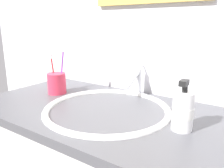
# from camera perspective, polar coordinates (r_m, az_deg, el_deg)

# --- Properties ---
(tiled_wall_back) EXTENTS (2.28, 0.04, 2.40)m
(tiled_wall_back) POSITION_cam_1_polar(r_m,az_deg,el_deg) (1.04, 9.86, 18.82)
(tiled_wall_back) COLOR silver
(tiled_wall_back) RESTS_ON ground
(sink_basin) EXTENTS (0.46, 0.46, 0.13)m
(sink_basin) POSITION_cam_1_polar(r_m,az_deg,el_deg) (0.85, -1.14, -9.24)
(sink_basin) COLOR white
(sink_basin) RESTS_ON vanity_counter
(faucet) EXTENTS (0.02, 0.15, 0.13)m
(faucet) POSITION_cam_1_polar(r_m,az_deg,el_deg) (1.00, 6.22, 0.98)
(faucet) COLOR silver
(faucet) RESTS_ON sink_basin
(toothbrush_cup) EXTENTS (0.08, 0.08, 0.09)m
(toothbrush_cup) POSITION_cam_1_polar(r_m,az_deg,el_deg) (1.05, -13.76, 0.16)
(toothbrush_cup) COLOR #D8334C
(toothbrush_cup) RESTS_ON vanity_counter
(toothbrush_white) EXTENTS (0.05, 0.03, 0.18)m
(toothbrush_white) POSITION_cam_1_polar(r_m,az_deg,el_deg) (1.05, -16.06, 3.53)
(toothbrush_white) COLOR white
(toothbrush_white) RESTS_ON toothbrush_cup
(toothbrush_purple) EXTENTS (0.03, 0.03, 0.20)m
(toothbrush_purple) POSITION_cam_1_polar(r_m,az_deg,el_deg) (1.03, -12.50, 4.29)
(toothbrush_purple) COLOR purple
(toothbrush_purple) RESTS_ON toothbrush_cup
(toothbrush_red) EXTENTS (0.04, 0.01, 0.17)m
(toothbrush_red) POSITION_cam_1_polar(r_m,az_deg,el_deg) (1.06, -14.63, 3.43)
(toothbrush_red) COLOR red
(toothbrush_red) RESTS_ON toothbrush_cup
(soap_dispenser) EXTENTS (0.06, 0.06, 0.15)m
(soap_dispenser) POSITION_cam_1_polar(r_m,az_deg,el_deg) (0.69, 17.44, -6.46)
(soap_dispenser) COLOR white
(soap_dispenser) RESTS_ON vanity_counter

